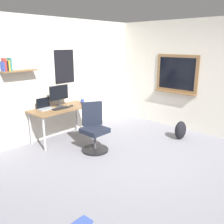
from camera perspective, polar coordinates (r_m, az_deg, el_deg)
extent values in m
plane|color=gray|center=(4.34, 6.60, -12.79)|extent=(5.20, 5.20, 0.00)
cube|color=silver|center=(5.67, -13.49, 7.47)|extent=(5.00, 0.10, 2.60)
cube|color=olive|center=(5.09, -20.63, 8.88)|extent=(0.68, 0.20, 0.02)
cube|color=black|center=(5.76, -10.92, 10.25)|extent=(0.52, 0.01, 0.74)
cube|color=#3851B2|center=(4.98, -23.95, 9.57)|extent=(0.02, 0.14, 0.18)
cube|color=#C63833|center=(4.99, -23.62, 9.97)|extent=(0.03, 0.14, 0.24)
cube|color=black|center=(5.00, -23.22, 9.67)|extent=(0.02, 0.14, 0.17)
cube|color=gold|center=(5.02, -22.90, 9.84)|extent=(0.03, 0.14, 0.20)
cube|color=teal|center=(5.03, -22.56, 10.12)|extent=(0.03, 0.14, 0.24)
cube|color=silver|center=(6.04, 21.05, 7.35)|extent=(0.10, 5.00, 2.60)
cube|color=olive|center=(6.28, 14.74, 8.60)|extent=(0.04, 1.10, 0.90)
cube|color=black|center=(6.27, 14.67, 8.59)|extent=(0.01, 0.94, 0.76)
cube|color=olive|center=(6.31, 14.25, 4.38)|extent=(0.12, 1.10, 0.03)
cube|color=olive|center=(5.40, -11.63, 0.85)|extent=(1.34, 0.63, 0.03)
cylinder|color=#B7B7BC|center=(4.99, -15.37, -5.04)|extent=(0.04, 0.04, 0.70)
cylinder|color=#B7B7BC|center=(5.68, -4.92, -2.00)|extent=(0.04, 0.04, 0.70)
cylinder|color=#B7B7BC|center=(5.41, -18.26, -3.66)|extent=(0.04, 0.04, 0.70)
cylinder|color=#B7B7BC|center=(6.05, -8.19, -0.99)|extent=(0.04, 0.04, 0.70)
cylinder|color=black|center=(4.96, -3.90, -8.69)|extent=(0.52, 0.52, 0.04)
cylinder|color=#4C4C51|center=(4.89, -3.94, -6.66)|extent=(0.05, 0.05, 0.34)
cube|color=#1E2333|center=(4.81, -3.99, -4.29)|extent=(0.44, 0.44, 0.09)
cube|color=#1E2333|center=(4.91, -4.61, -0.40)|extent=(0.38, 0.26, 0.48)
cube|color=#ADAFB5|center=(5.32, -14.97, 0.70)|extent=(0.31, 0.21, 0.02)
cube|color=black|center=(5.38, -15.62, 2.05)|extent=(0.31, 0.01, 0.21)
cylinder|color=#38383D|center=(5.50, -12.04, 1.34)|extent=(0.17, 0.17, 0.01)
cylinder|color=#38383D|center=(5.49, -12.08, 2.12)|extent=(0.03, 0.03, 0.14)
cube|color=black|center=(5.43, -12.15, 4.41)|extent=(0.46, 0.02, 0.31)
cube|color=black|center=(5.30, -11.73, 0.84)|extent=(0.37, 0.13, 0.02)
ellipsoid|color=#262628|center=(5.46, -9.35, 1.46)|extent=(0.10, 0.06, 0.03)
cylinder|color=#334CA5|center=(5.70, -6.86, 2.48)|extent=(0.08, 0.08, 0.09)
ellipsoid|color=black|center=(5.68, 15.52, -4.07)|extent=(0.32, 0.22, 0.41)
cube|color=#3851B2|center=(3.06, -6.99, -24.21)|extent=(0.22, 0.16, 0.03)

